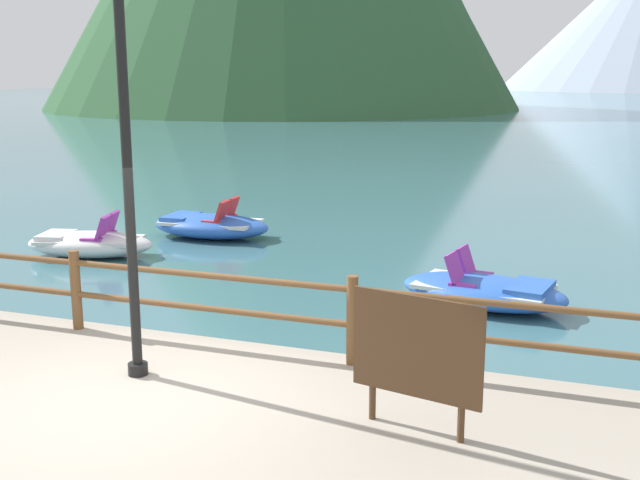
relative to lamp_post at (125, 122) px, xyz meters
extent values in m
plane|color=#3D6B75|center=(0.24, 39.45, -2.93)|extent=(200.00, 200.00, 0.00)
cylinder|color=brown|center=(-1.46, 1.00, -2.05)|extent=(0.12, 0.12, 0.95)
cylinder|color=brown|center=(1.94, 1.00, -2.05)|extent=(0.12, 0.12, 0.95)
cylinder|color=brown|center=(0.24, 1.00, -1.72)|extent=(23.80, 0.07, 0.07)
cylinder|color=brown|center=(0.24, 1.00, -2.10)|extent=(23.80, 0.07, 0.07)
cylinder|color=black|center=(0.00, 0.00, -0.56)|extent=(0.10, 0.10, 3.95)
cylinder|color=black|center=(0.00, 0.00, -2.47)|extent=(0.20, 0.20, 0.12)
cube|color=silver|center=(2.91, -0.28, -1.78)|extent=(1.08, 0.28, 0.80)
cube|color=#4C331E|center=(2.90, -0.29, -1.78)|extent=(1.16, 0.29, 0.88)
cylinder|color=#4C331E|center=(2.50, -0.19, -2.35)|extent=(0.06, 0.06, 0.35)
cylinder|color=#4C331E|center=(3.31, -0.37, -2.35)|extent=(0.06, 0.06, 0.35)
ellipsoid|color=blue|center=(-3.22, 7.81, -2.68)|extent=(2.55, 1.39, 0.49)
cube|color=silver|center=(-3.22, 7.81, -2.60)|extent=(1.99, 1.14, 0.06)
cube|color=red|center=(-3.05, 8.08, -2.53)|extent=(0.41, 0.41, 0.08)
cube|color=red|center=(-2.87, 8.09, -2.31)|extent=(0.22, 0.41, 0.43)
cube|color=red|center=(-3.03, 7.56, -2.53)|extent=(0.41, 0.41, 0.08)
cube|color=red|center=(-2.85, 7.57, -2.31)|extent=(0.22, 0.41, 0.43)
cube|color=blue|center=(-3.91, 7.79, -2.54)|extent=(0.58, 0.93, 0.12)
ellipsoid|color=blue|center=(2.78, 4.83, -2.70)|extent=(2.64, 1.67, 0.45)
cube|color=silver|center=(2.78, 4.83, -2.63)|extent=(2.07, 1.35, 0.06)
cube|color=purple|center=(2.56, 4.60, -2.56)|extent=(0.46, 0.46, 0.08)
cube|color=purple|center=(2.38, 4.63, -2.34)|extent=(0.27, 0.43, 0.43)
cube|color=purple|center=(2.64, 5.11, -2.56)|extent=(0.46, 0.46, 0.08)
cube|color=purple|center=(2.47, 5.14, -2.34)|extent=(0.27, 0.43, 0.43)
cube|color=blue|center=(3.45, 4.71, -2.57)|extent=(0.68, 0.97, 0.12)
ellipsoid|color=white|center=(-4.57, 5.54, -2.69)|extent=(2.56, 1.64, 0.47)
cube|color=silver|center=(-4.57, 5.54, -2.61)|extent=(2.01, 1.33, 0.06)
cube|color=purple|center=(-4.45, 5.80, -2.54)|extent=(0.48, 0.48, 0.08)
cube|color=purple|center=(-4.27, 5.84, -2.32)|extent=(0.30, 0.44, 0.43)
cube|color=purple|center=(-4.34, 5.36, -2.54)|extent=(0.48, 0.48, 0.08)
cube|color=purple|center=(-4.17, 5.41, -2.32)|extent=(0.30, 0.44, 0.43)
cube|color=white|center=(-5.20, 5.39, -2.55)|extent=(0.69, 0.88, 0.12)
camera|label=1|loc=(4.19, -6.32, 0.47)|focal=43.60mm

